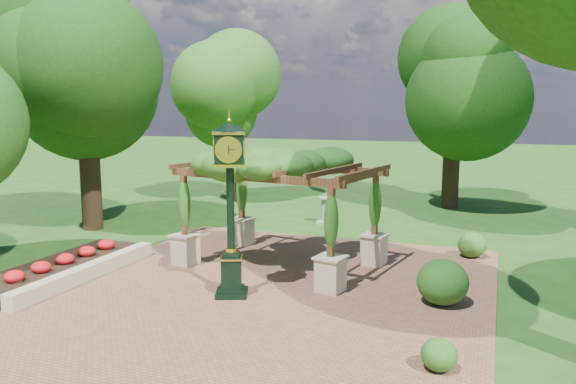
% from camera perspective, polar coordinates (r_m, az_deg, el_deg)
% --- Properties ---
extents(ground, '(120.00, 120.00, 0.00)m').
position_cam_1_polar(ground, '(12.28, -4.22, -11.87)').
color(ground, '#1E4714').
rests_on(ground, ground).
extents(brick_plaza, '(10.00, 12.00, 0.04)m').
position_cam_1_polar(brick_plaza, '(13.13, -2.36, -10.38)').
color(brick_plaza, brown).
rests_on(brick_plaza, ground).
extents(border_wall, '(0.35, 5.00, 0.40)m').
position_cam_1_polar(border_wall, '(15.03, -19.65, -7.70)').
color(border_wall, '#C6B793').
rests_on(border_wall, ground).
extents(flower_bed, '(1.50, 5.00, 0.36)m').
position_cam_1_polar(flower_bed, '(15.62, -22.19, -7.30)').
color(flower_bed, red).
rests_on(flower_bed, ground).
extents(pedestal_clock, '(1.04, 1.04, 4.03)m').
position_cam_1_polar(pedestal_clock, '(12.53, -5.89, -0.05)').
color(pedestal_clock, black).
rests_on(pedestal_clock, brick_plaza).
extents(pergola, '(5.59, 4.05, 3.22)m').
position_cam_1_polar(pergola, '(14.96, -0.86, 2.30)').
color(pergola, beige).
rests_on(pergola, brick_plaza).
extents(sundial, '(0.59, 0.59, 0.99)m').
position_cam_1_polar(sundial, '(20.88, 3.79, -2.04)').
color(sundial, '#96968E').
rests_on(sundial, ground).
extents(shrub_front, '(0.73, 0.73, 0.54)m').
position_cam_1_polar(shrub_front, '(9.81, 15.10, -15.67)').
color(shrub_front, '#245618').
rests_on(shrub_front, brick_plaza).
extents(shrub_mid, '(1.43, 1.43, 1.00)m').
position_cam_1_polar(shrub_mid, '(12.76, 15.43, -8.81)').
color(shrub_mid, '#204F16').
rests_on(shrub_mid, brick_plaza).
extents(shrub_back, '(0.88, 0.88, 0.72)m').
position_cam_1_polar(shrub_back, '(16.91, 18.18, -5.12)').
color(shrub_back, '#2F5E1B').
rests_on(shrub_back, brick_plaza).
extents(tree_west_near, '(4.63, 4.63, 8.58)m').
position_cam_1_polar(tree_west_near, '(20.81, -20.00, 12.52)').
color(tree_west_near, '#332114').
rests_on(tree_west_near, ground).
extents(tree_west_far, '(3.85, 3.85, 7.50)m').
position_cam_1_polar(tree_west_far, '(25.70, -5.21, 10.50)').
color(tree_west_far, black).
rests_on(tree_west_far, ground).
extents(tree_north, '(4.51, 4.51, 8.32)m').
position_cam_1_polar(tree_north, '(24.74, 16.62, 11.57)').
color(tree_north, '#352215').
rests_on(tree_north, ground).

